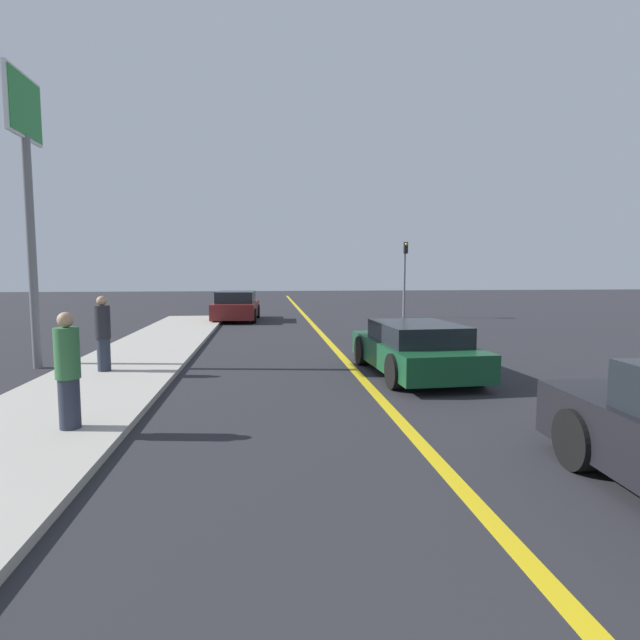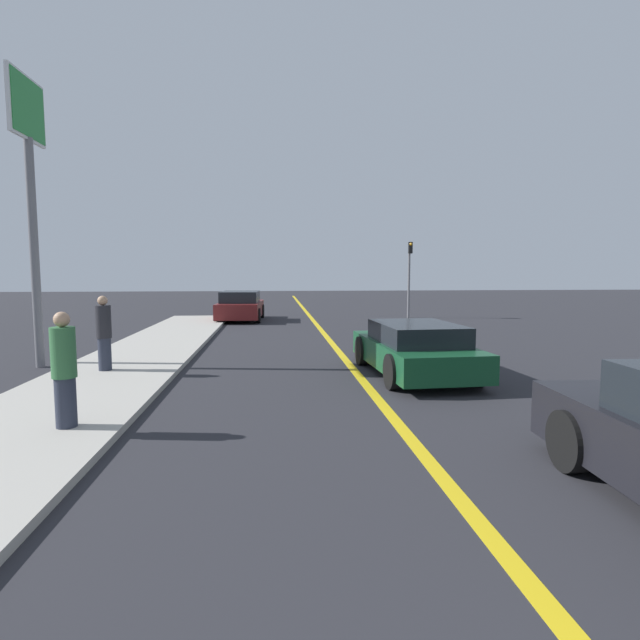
% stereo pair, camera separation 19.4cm
% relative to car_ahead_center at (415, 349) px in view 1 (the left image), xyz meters
% --- Properties ---
extents(road_center_line, '(0.20, 60.00, 0.01)m').
position_rel_car_ahead_center_xyz_m(road_center_line, '(-1.24, 5.97, -0.58)').
color(road_center_line, gold).
rests_on(road_center_line, ground_plane).
extents(sidewalk_left, '(2.72, 26.33, 0.11)m').
position_rel_car_ahead_center_xyz_m(sidewalk_left, '(-6.59, 1.14, -0.53)').
color(sidewalk_left, '#ADA89E').
rests_on(sidewalk_left, ground_plane).
extents(car_ahead_center, '(2.13, 4.30, 1.17)m').
position_rel_car_ahead_center_xyz_m(car_ahead_center, '(0.00, 0.00, 0.00)').
color(car_ahead_center, '#144728').
rests_on(car_ahead_center, ground_plane).
extents(car_far_distant, '(2.16, 4.15, 1.37)m').
position_rel_car_ahead_center_xyz_m(car_far_distant, '(-4.62, 12.80, 0.08)').
color(car_far_distant, maroon).
rests_on(car_far_distant, ground_plane).
extents(pedestrian_near_curb, '(0.33, 0.33, 1.62)m').
position_rel_car_ahead_center_xyz_m(pedestrian_near_curb, '(-6.00, -3.51, 0.34)').
color(pedestrian_near_curb, '#282D3D').
rests_on(pedestrian_near_curb, sidewalk_left).
extents(pedestrian_mid_group, '(0.33, 0.33, 1.65)m').
position_rel_car_ahead_center_xyz_m(pedestrian_mid_group, '(-6.81, 0.62, 0.36)').
color(pedestrian_mid_group, '#282D3D').
rests_on(pedestrian_mid_group, sidewalk_left).
extents(traffic_light, '(0.18, 0.40, 3.70)m').
position_rel_car_ahead_center_xyz_m(traffic_light, '(3.55, 13.33, 1.71)').
color(traffic_light, slate).
rests_on(traffic_light, ground_plane).
extents(roadside_sign, '(0.20, 1.65, 6.73)m').
position_rel_car_ahead_center_xyz_m(roadside_sign, '(-8.67, 1.73, 4.34)').
color(roadside_sign, slate).
rests_on(roadside_sign, ground_plane).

